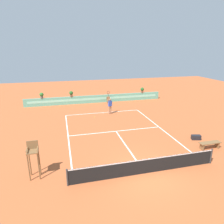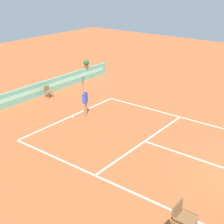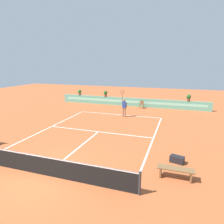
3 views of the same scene
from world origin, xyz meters
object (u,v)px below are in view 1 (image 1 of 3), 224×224
(umpire_chair, at_px, (33,155))
(tennis_ball_near_baseline, at_px, (95,117))
(ball_kid_chair, at_px, (108,100))
(gear_bag, at_px, (196,137))
(potted_plant_left, at_px, (71,93))
(tennis_player, at_px, (110,105))
(potted_plant_far_left, at_px, (42,95))
(bench_courtside, at_px, (210,144))
(potted_plant_far_right, at_px, (142,90))

(umpire_chair, height_order, tennis_ball_near_baseline, umpire_chair)
(ball_kid_chair, height_order, tennis_ball_near_baseline, ball_kid_chair)
(umpire_chair, relative_size, gear_bag, 3.06)
(potted_plant_left, bearing_deg, tennis_player, -53.38)
(ball_kid_chair, distance_m, tennis_player, 4.54)
(umpire_chair, xyz_separation_m, ball_kid_chair, (7.66, 14.39, -0.86))
(potted_plant_far_left, bearing_deg, gear_bag, -46.46)
(tennis_player, distance_m, potted_plant_left, 6.42)
(umpire_chair, bearing_deg, potted_plant_left, 78.94)
(umpire_chair, bearing_deg, tennis_ball_near_baseline, 61.81)
(ball_kid_chair, distance_m, bench_courtside, 14.62)
(tennis_player, height_order, potted_plant_far_left, tennis_player)
(potted_plant_far_right, bearing_deg, potted_plant_far_left, 180.00)
(ball_kid_chair, bearing_deg, tennis_ball_near_baseline, -117.69)
(umpire_chair, relative_size, potted_plant_far_left, 2.96)
(umpire_chair, height_order, tennis_player, tennis_player)
(tennis_player, bearing_deg, tennis_ball_near_baseline, -158.18)
(umpire_chair, xyz_separation_m, bench_courtside, (11.83, 0.39, -0.97))
(bench_courtside, relative_size, tennis_ball_near_baseline, 23.53)
(ball_kid_chair, bearing_deg, potted_plant_far_left, 174.96)
(tennis_player, xyz_separation_m, potted_plant_far_left, (-7.42, 5.15, 0.36))
(bench_courtside, height_order, tennis_ball_near_baseline, bench_courtside)
(umpire_chair, relative_size, ball_kid_chair, 2.52)
(bench_courtside, distance_m, potted_plant_left, 17.24)
(potted_plant_far_right, relative_size, potted_plant_left, 1.00)
(potted_plant_far_left, xyz_separation_m, potted_plant_far_right, (13.30, 0.00, 0.00))
(tennis_ball_near_baseline, bearing_deg, potted_plant_far_left, 133.58)
(tennis_player, height_order, potted_plant_left, tennis_player)
(umpire_chair, distance_m, bench_courtside, 11.87)
(umpire_chair, bearing_deg, tennis_player, 55.80)
(bench_courtside, xyz_separation_m, potted_plant_far_left, (-12.46, 14.74, 1.04))
(ball_kid_chair, distance_m, tennis_ball_near_baseline, 5.83)
(ball_kid_chair, height_order, bench_courtside, ball_kid_chair)
(ball_kid_chair, height_order, potted_plant_far_right, potted_plant_far_right)
(ball_kid_chair, distance_m, potted_plant_left, 4.85)
(gear_bag, bearing_deg, umpire_chair, -170.56)
(bench_courtside, height_order, potted_plant_far_left, potted_plant_far_left)
(umpire_chair, xyz_separation_m, potted_plant_far_right, (12.67, 15.13, 0.07))
(ball_kid_chair, relative_size, potted_plant_far_left, 1.17)
(gear_bag, relative_size, tennis_player, 0.27)
(tennis_player, distance_m, potted_plant_far_left, 9.03)
(ball_kid_chair, bearing_deg, bench_courtside, -73.42)
(potted_plant_left, bearing_deg, gear_bag, -55.89)
(gear_bag, bearing_deg, tennis_ball_near_baseline, 133.51)
(bench_courtside, height_order, potted_plant_left, potted_plant_left)
(umpire_chair, height_order, potted_plant_far_right, umpire_chair)
(gear_bag, xyz_separation_m, potted_plant_far_right, (0.80, 13.15, 1.23))
(bench_courtside, bearing_deg, potted_plant_left, 121.05)
(potted_plant_far_right, bearing_deg, tennis_ball_near_baseline, -142.69)
(gear_bag, bearing_deg, potted_plant_far_right, 86.50)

